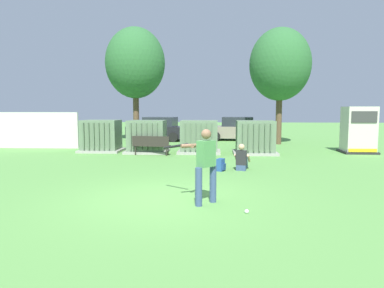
{
  "coord_description": "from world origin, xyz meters",
  "views": [
    {
      "loc": [
        1.21,
        -8.36,
        2.21
      ],
      "look_at": [
        0.39,
        3.5,
        1.0
      ],
      "focal_mm": 32.81,
      "sensor_mm": 36.0,
      "label": 1
    }
  ],
  "objects_px": {
    "transformer_mid_east": "(199,137)",
    "transformer_east": "(255,138)",
    "parked_car_leftmost": "(159,130)",
    "generator_enclosure": "(358,130)",
    "batter": "(204,162)",
    "backpack": "(221,165)",
    "park_bench": "(151,144)",
    "transformer_west": "(101,136)",
    "transformer_mid_west": "(147,137)",
    "sports_ball": "(247,211)",
    "parked_car_left_of_center": "(236,129)",
    "seated_spectator": "(242,160)"
  },
  "relations": [
    {
      "from": "transformer_west",
      "to": "backpack",
      "type": "xyz_separation_m",
      "value": [
        6.05,
        -5.22,
        -0.57
      ]
    },
    {
      "from": "batter",
      "to": "park_bench",
      "type": "bearing_deg",
      "value": 108.58
    },
    {
      "from": "parked_car_left_of_center",
      "to": "batter",
      "type": "bearing_deg",
      "value": -95.73
    },
    {
      "from": "transformer_east",
      "to": "park_bench",
      "type": "xyz_separation_m",
      "value": [
        -4.95,
        -0.83,
        -0.25
      ]
    },
    {
      "from": "transformer_west",
      "to": "transformer_mid_west",
      "type": "relative_size",
      "value": 1.0
    },
    {
      "from": "transformer_mid_west",
      "to": "transformer_east",
      "type": "relative_size",
      "value": 1.0
    },
    {
      "from": "transformer_mid_west",
      "to": "park_bench",
      "type": "relative_size",
      "value": 1.14
    },
    {
      "from": "transformer_west",
      "to": "sports_ball",
      "type": "xyz_separation_m",
      "value": [
        6.52,
        -10.26,
        -0.74
      ]
    },
    {
      "from": "generator_enclosure",
      "to": "batter",
      "type": "height_order",
      "value": "generator_enclosure"
    },
    {
      "from": "transformer_east",
      "to": "generator_enclosure",
      "type": "relative_size",
      "value": 0.91
    },
    {
      "from": "park_bench",
      "to": "sports_ball",
      "type": "bearing_deg",
      "value": -67.63
    },
    {
      "from": "transformer_west",
      "to": "transformer_east",
      "type": "bearing_deg",
      "value": -3.06
    },
    {
      "from": "transformer_east",
      "to": "seated_spectator",
      "type": "xyz_separation_m",
      "value": [
        -0.96,
        -4.55,
        -0.41
      ]
    },
    {
      "from": "transformer_mid_east",
      "to": "transformer_mid_west",
      "type": "bearing_deg",
      "value": -177.99
    },
    {
      "from": "transformer_mid_east",
      "to": "backpack",
      "type": "distance_m",
      "value": 5.15
    },
    {
      "from": "transformer_east",
      "to": "generator_enclosure",
      "type": "distance_m",
      "value": 5.22
    },
    {
      "from": "parked_car_left_of_center",
      "to": "parked_car_leftmost",
      "type": "bearing_deg",
      "value": -174.18
    },
    {
      "from": "transformer_mid_west",
      "to": "backpack",
      "type": "relative_size",
      "value": 4.77
    },
    {
      "from": "transformer_east",
      "to": "parked_car_leftmost",
      "type": "xyz_separation_m",
      "value": [
        -5.83,
        6.86,
        -0.04
      ]
    },
    {
      "from": "seated_spectator",
      "to": "transformer_east",
      "type": "bearing_deg",
      "value": 78.04
    },
    {
      "from": "transformer_west",
      "to": "transformer_mid_east",
      "type": "distance_m",
      "value": 5.04
    },
    {
      "from": "transformer_west",
      "to": "transformer_mid_east",
      "type": "height_order",
      "value": "same"
    },
    {
      "from": "transformer_mid_east",
      "to": "backpack",
      "type": "xyz_separation_m",
      "value": [
        1.01,
        -5.02,
        -0.57
      ]
    },
    {
      "from": "transformer_mid_west",
      "to": "transformer_mid_east",
      "type": "bearing_deg",
      "value": 2.01
    },
    {
      "from": "transformer_mid_east",
      "to": "transformer_east",
      "type": "xyz_separation_m",
      "value": [
        2.72,
        -0.22,
        0.0
      ]
    },
    {
      "from": "backpack",
      "to": "parked_car_leftmost",
      "type": "bearing_deg",
      "value": 109.45
    },
    {
      "from": "parked_car_left_of_center",
      "to": "transformer_mid_west",
      "type": "bearing_deg",
      "value": -123.58
    },
    {
      "from": "batter",
      "to": "backpack",
      "type": "height_order",
      "value": "batter"
    },
    {
      "from": "transformer_west",
      "to": "parked_car_leftmost",
      "type": "bearing_deg",
      "value": 73.34
    },
    {
      "from": "transformer_mid_west",
      "to": "generator_enclosure",
      "type": "distance_m",
      "value": 10.51
    },
    {
      "from": "transformer_east",
      "to": "batter",
      "type": "height_order",
      "value": "batter"
    },
    {
      "from": "sports_ball",
      "to": "seated_spectator",
      "type": "relative_size",
      "value": 0.09
    },
    {
      "from": "transformer_mid_west",
      "to": "seated_spectator",
      "type": "xyz_separation_m",
      "value": [
        4.37,
        -4.68,
        -0.41
      ]
    },
    {
      "from": "transformer_west",
      "to": "parked_car_leftmost",
      "type": "relative_size",
      "value": 0.48
    },
    {
      "from": "seated_spectator",
      "to": "parked_car_leftmost",
      "type": "bearing_deg",
      "value": 113.11
    },
    {
      "from": "transformer_west",
      "to": "parked_car_left_of_center",
      "type": "height_order",
      "value": "same"
    },
    {
      "from": "park_bench",
      "to": "transformer_west",
      "type": "bearing_deg",
      "value": 156.11
    },
    {
      "from": "generator_enclosure",
      "to": "park_bench",
      "type": "height_order",
      "value": "generator_enclosure"
    },
    {
      "from": "transformer_east",
      "to": "batter",
      "type": "bearing_deg",
      "value": -103.34
    },
    {
      "from": "transformer_mid_east",
      "to": "transformer_east",
      "type": "bearing_deg",
      "value": -4.58
    },
    {
      "from": "transformer_mid_west",
      "to": "seated_spectator",
      "type": "distance_m",
      "value": 6.41
    },
    {
      "from": "sports_ball",
      "to": "batter",
      "type": "bearing_deg",
      "value": 141.89
    },
    {
      "from": "transformer_mid_west",
      "to": "parked_car_left_of_center",
      "type": "bearing_deg",
      "value": 56.42
    },
    {
      "from": "transformer_mid_east",
      "to": "generator_enclosure",
      "type": "distance_m",
      "value": 7.9
    },
    {
      "from": "transformer_east",
      "to": "parked_car_leftmost",
      "type": "bearing_deg",
      "value": 130.38
    },
    {
      "from": "transformer_east",
      "to": "parked_car_left_of_center",
      "type": "height_order",
      "value": "same"
    },
    {
      "from": "transformer_east",
      "to": "transformer_mid_west",
      "type": "bearing_deg",
      "value": 178.64
    },
    {
      "from": "sports_ball",
      "to": "parked_car_leftmost",
      "type": "relative_size",
      "value": 0.02
    },
    {
      "from": "batter",
      "to": "seated_spectator",
      "type": "xyz_separation_m",
      "value": [
        1.2,
        4.57,
        -0.6
      ]
    },
    {
      "from": "seated_spectator",
      "to": "parked_car_left_of_center",
      "type": "relative_size",
      "value": 0.22
    }
  ]
}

